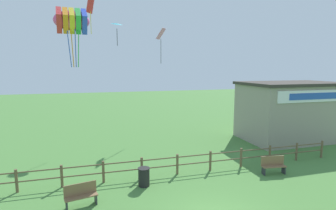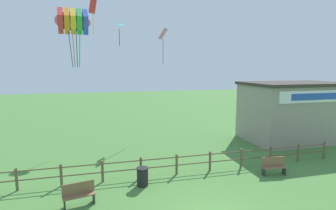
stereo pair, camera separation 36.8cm
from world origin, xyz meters
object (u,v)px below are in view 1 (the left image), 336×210
(seaside_building, at_px, (290,111))
(kite_cyan_delta, at_px, (117,24))
(kite_rainbow_parafoil, at_px, (72,21))
(kite_pink_diamond, at_px, (161,38))
(park_bench_by_building, at_px, (273,165))
(kite_red_diamond, at_px, (90,9))
(park_bench_near_fence, at_px, (81,195))
(trash_bin, at_px, (144,177))

(seaside_building, relative_size, kite_cyan_delta, 3.87)
(kite_rainbow_parafoil, distance_m, kite_pink_diamond, 9.68)
(seaside_building, xyz_separation_m, kite_pink_diamond, (-9.83, 6.57, 6.58))
(kite_rainbow_parafoil, relative_size, kite_pink_diamond, 1.19)
(park_bench_by_building, bearing_deg, kite_red_diamond, 126.86)
(park_bench_by_building, bearing_deg, kite_cyan_delta, 121.51)
(park_bench_near_fence, xyz_separation_m, kite_rainbow_parafoil, (-0.52, 7.60, 8.77))
(park_bench_by_building, bearing_deg, park_bench_near_fence, -175.93)
(park_bench_near_fence, relative_size, kite_cyan_delta, 0.69)
(kite_cyan_delta, height_order, kite_red_diamond, kite_red_diamond)
(trash_bin, bearing_deg, park_bench_near_fence, -158.29)
(seaside_building, height_order, kite_pink_diamond, kite_pink_diamond)
(kite_rainbow_parafoil, relative_size, kite_cyan_delta, 1.88)
(trash_bin, relative_size, kite_pink_diamond, 0.29)
(seaside_building, bearing_deg, kite_pink_diamond, 146.24)
(park_bench_near_fence, height_order, park_bench_by_building, same)
(trash_bin, bearing_deg, seaside_building, 22.20)
(park_bench_near_fence, bearing_deg, trash_bin, 21.71)
(seaside_building, distance_m, kite_pink_diamond, 13.53)
(park_bench_by_building, relative_size, kite_rainbow_parafoil, 0.37)
(kite_red_diamond, bearing_deg, seaside_building, -23.83)
(seaside_building, relative_size, kite_pink_diamond, 2.45)
(trash_bin, xyz_separation_m, kite_red_diamond, (-2.39, 12.87, 11.00))
(seaside_building, distance_m, kite_rainbow_parafoil, 18.80)
(seaside_building, relative_size, kite_red_diamond, 2.62)
(park_bench_by_building, bearing_deg, seaside_building, 44.32)
(seaside_building, height_order, park_bench_by_building, seaside_building)
(kite_pink_diamond, bearing_deg, kite_rainbow_parafoil, -142.64)
(park_bench_near_fence, bearing_deg, kite_red_diamond, 87.16)
(park_bench_by_building, bearing_deg, trash_bin, 176.46)
(trash_bin, relative_size, kite_cyan_delta, 0.46)
(kite_rainbow_parafoil, xyz_separation_m, kite_cyan_delta, (3.50, 5.76, 0.81))
(park_bench_near_fence, relative_size, kite_red_diamond, 0.47)
(seaside_building, relative_size, trash_bin, 8.43)
(kite_rainbow_parafoil, height_order, kite_red_diamond, kite_red_diamond)
(kite_pink_diamond, bearing_deg, park_bench_by_building, -74.45)
(park_bench_by_building, relative_size, kite_red_diamond, 0.47)
(kite_rainbow_parafoil, xyz_separation_m, kite_red_diamond, (1.23, 6.50, 2.19))
(park_bench_by_building, distance_m, kite_cyan_delta, 17.61)
(seaside_building, height_order, kite_rainbow_parafoil, kite_rainbow_parafoil)
(seaside_building, xyz_separation_m, kite_red_diamond, (-16.29, 7.20, 8.99))
(seaside_building, distance_m, kite_red_diamond, 19.95)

